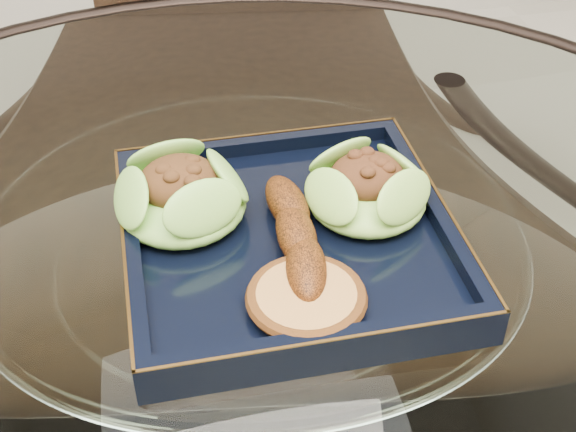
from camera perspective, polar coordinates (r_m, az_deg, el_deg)
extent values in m
cylinder|color=white|center=(0.66, -2.49, -4.77)|extent=(1.10, 1.10, 0.01)
torus|color=black|center=(0.66, -2.49, -4.77)|extent=(1.13, 1.13, 0.02)
cylinder|color=black|center=(1.18, 9.06, -6.94)|extent=(0.04, 0.04, 0.75)
cylinder|color=black|center=(1.14, -18.83, -11.01)|extent=(0.04, 0.04, 0.75)
cube|color=black|center=(1.20, -3.70, -0.15)|extent=(0.47, 0.47, 0.04)
cube|color=black|center=(1.23, -4.25, 14.97)|extent=(0.39, 0.09, 0.45)
cylinder|color=black|center=(1.27, -11.36, -13.87)|extent=(0.03, 0.03, 0.44)
cylinder|color=black|center=(1.26, 4.98, -13.38)|extent=(0.03, 0.03, 0.44)
cylinder|color=black|center=(1.50, -10.04, -3.25)|extent=(0.03, 0.03, 0.44)
cylinder|color=black|center=(1.50, 3.34, -2.80)|extent=(0.03, 0.03, 0.44)
cube|color=black|center=(0.67, 0.00, -1.99)|extent=(0.27, 0.27, 0.02)
ellipsoid|color=#56A32F|center=(0.68, -7.60, 1.23)|extent=(0.13, 0.13, 0.04)
ellipsoid|color=#5AA830|center=(0.68, 5.63, 1.69)|extent=(0.10, 0.10, 0.04)
ellipsoid|color=#692E0B|center=(0.64, 0.59, -1.32)|extent=(0.04, 0.15, 0.03)
cylinder|color=#C78842|center=(0.60, 1.31, -5.97)|extent=(0.09, 0.09, 0.01)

